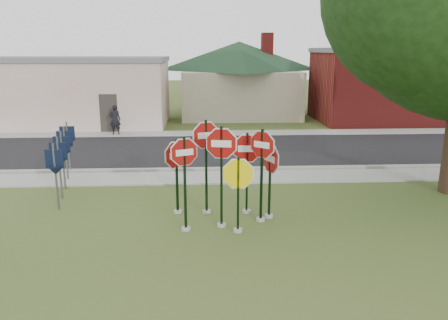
{
  "coord_description": "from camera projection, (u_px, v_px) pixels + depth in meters",
  "views": [
    {
      "loc": [
        -0.72,
        -9.96,
        4.6
      ],
      "look_at": [
        -0.11,
        2.0,
        1.58
      ],
      "focal_mm": 35.0,
      "sensor_mm": 36.0,
      "label": 1
    }
  ],
  "objects": [
    {
      "name": "ground",
      "position": [
        232.0,
        241.0,
        10.81
      ],
      "size": [
        120.0,
        120.0,
        0.0
      ],
      "primitive_type": "plane",
      "color": "#39511E",
      "rests_on": "ground"
    },
    {
      "name": "sidewalk_near",
      "position": [
        222.0,
        177.0,
        16.13
      ],
      "size": [
        60.0,
        1.6,
        0.06
      ],
      "primitive_type": "cube",
      "color": "gray",
      "rests_on": "ground"
    },
    {
      "name": "road",
      "position": [
        218.0,
        151.0,
        20.49
      ],
      "size": [
        60.0,
        7.0,
        0.04
      ],
      "primitive_type": "cube",
      "color": "black",
      "rests_on": "ground"
    },
    {
      "name": "sidewalk_far",
      "position": [
        215.0,
        133.0,
        24.65
      ],
      "size": [
        60.0,
        1.6,
        0.06
      ],
      "primitive_type": "cube",
      "color": "gray",
      "rests_on": "ground"
    },
    {
      "name": "curb",
      "position": [
        221.0,
        169.0,
        17.09
      ],
      "size": [
        60.0,
        0.2,
        0.14
      ],
      "primitive_type": "cube",
      "color": "gray",
      "rests_on": "ground"
    },
    {
      "name": "stop_sign_center",
      "position": [
        221.0,
        161.0,
        11.29
      ],
      "size": [
        1.11,
        0.24,
        2.84
      ],
      "color": "#A09E96",
      "rests_on": "ground"
    },
    {
      "name": "stop_sign_yellow",
      "position": [
        238.0,
        186.0,
        11.08
      ],
      "size": [
        1.11,
        0.24,
        2.12
      ],
      "color": "#A09E96",
      "rests_on": "ground"
    },
    {
      "name": "stop_sign_left",
      "position": [
        185.0,
        171.0,
        11.09
      ],
      "size": [
        0.93,
        0.4,
        2.61
      ],
      "color": "#A09E96",
      "rests_on": "ground"
    },
    {
      "name": "stop_sign_right",
      "position": [
        262.0,
        162.0,
        11.71
      ],
      "size": [
        0.8,
        0.69,
        2.68
      ],
      "color": "#A09E96",
      "rests_on": "ground"
    },
    {
      "name": "stop_sign_back_right",
      "position": [
        247.0,
        161.0,
        12.35
      ],
      "size": [
        1.14,
        0.24,
        2.48
      ],
      "color": "#A09E96",
      "rests_on": "ground"
    },
    {
      "name": "stop_sign_back_left",
      "position": [
        206.0,
        153.0,
        12.26
      ],
      "size": [
        1.01,
        0.38,
        2.84
      ],
      "color": "#A09E96",
      "rests_on": "ground"
    },
    {
      "name": "stop_sign_far_right",
      "position": [
        270.0,
        170.0,
        12.03
      ],
      "size": [
        0.44,
        1.07,
        2.3
      ],
      "color": "#A09E96",
      "rests_on": "ground"
    },
    {
      "name": "stop_sign_far_left",
      "position": [
        177.0,
        166.0,
        12.38
      ],
      "size": [
        0.83,
        0.75,
        2.29
      ],
      "color": "#A09E96",
      "rests_on": "ground"
    },
    {
      "name": "route_sign_row",
      "position": [
        62.0,
        154.0,
        14.6
      ],
      "size": [
        1.43,
        4.63,
        2.0
      ],
      "color": "#59595E",
      "rests_on": "ground"
    },
    {
      "name": "building_stucco",
      "position": [
        69.0,
        90.0,
        27.26
      ],
      "size": [
        12.2,
        6.2,
        4.2
      ],
      "color": "silver",
      "rests_on": "ground"
    },
    {
      "name": "building_house",
      "position": [
        239.0,
        64.0,
        31.32
      ],
      "size": [
        11.6,
        11.6,
        6.2
      ],
      "color": "beige",
      "rests_on": "ground"
    },
    {
      "name": "building_brick",
      "position": [
        394.0,
        84.0,
        28.73
      ],
      "size": [
        10.2,
        6.2,
        4.75
      ],
      "color": "maroon",
      "rests_on": "ground"
    },
    {
      "name": "pedestrian",
      "position": [
        115.0,
        120.0,
        24.01
      ],
      "size": [
        0.67,
        0.52,
        1.64
      ],
      "primitive_type": "imported",
      "rotation": [
        0.0,
        0.0,
        3.36
      ],
      "color": "black",
      "rests_on": "sidewalk_far"
    }
  ]
}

